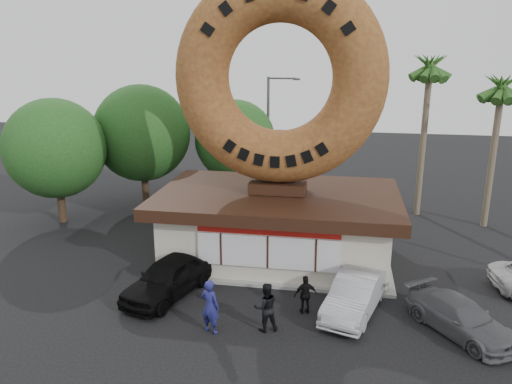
{
  "coord_description": "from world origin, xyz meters",
  "views": [
    {
      "loc": [
        2.86,
        -16.13,
        9.74
      ],
      "look_at": [
        -0.69,
        4.0,
        3.83
      ],
      "focal_mm": 35.0,
      "sensor_mm": 36.0,
      "label": 1
    }
  ],
  "objects_px": {
    "person_right": "(306,295)",
    "person_left": "(210,306)",
    "donut_shop": "(277,223)",
    "street_lamp": "(270,132)",
    "person_center": "(266,307)",
    "car_black": "(168,277)",
    "car_grey": "(460,317)",
    "car_silver": "(355,294)",
    "giant_donut": "(279,78)"
  },
  "relations": [
    {
      "from": "person_center",
      "to": "car_black",
      "type": "xyz_separation_m",
      "value": [
        -4.31,
        1.92,
        -0.13
      ]
    },
    {
      "from": "giant_donut",
      "to": "street_lamp",
      "type": "height_order",
      "value": "giant_donut"
    },
    {
      "from": "donut_shop",
      "to": "giant_donut",
      "type": "bearing_deg",
      "value": 90.0
    },
    {
      "from": "giant_donut",
      "to": "person_right",
      "type": "relative_size",
      "value": 6.13
    },
    {
      "from": "car_black",
      "to": "car_grey",
      "type": "bearing_deg",
      "value": 13.61
    },
    {
      "from": "street_lamp",
      "to": "car_grey",
      "type": "height_order",
      "value": "street_lamp"
    },
    {
      "from": "person_right",
      "to": "car_grey",
      "type": "bearing_deg",
      "value": 154.81
    },
    {
      "from": "person_left",
      "to": "car_black",
      "type": "relative_size",
      "value": 0.44
    },
    {
      "from": "person_center",
      "to": "car_grey",
      "type": "distance_m",
      "value": 6.88
    },
    {
      "from": "giant_donut",
      "to": "street_lamp",
      "type": "relative_size",
      "value": 1.17
    },
    {
      "from": "person_left",
      "to": "donut_shop",
      "type": "bearing_deg",
      "value": -80.82
    },
    {
      "from": "donut_shop",
      "to": "street_lamp",
      "type": "relative_size",
      "value": 1.4
    },
    {
      "from": "person_left",
      "to": "car_silver",
      "type": "distance_m",
      "value": 5.58
    },
    {
      "from": "street_lamp",
      "to": "person_left",
      "type": "xyz_separation_m",
      "value": [
        0.4,
        -16.93,
        -3.48
      ]
    },
    {
      "from": "donut_shop",
      "to": "person_center",
      "type": "relative_size",
      "value": 6.15
    },
    {
      "from": "person_center",
      "to": "giant_donut",
      "type": "bearing_deg",
      "value": -108.6
    },
    {
      "from": "giant_donut",
      "to": "car_grey",
      "type": "xyz_separation_m",
      "value": [
        7.25,
        -5.45,
        -7.87
      ]
    },
    {
      "from": "person_right",
      "to": "car_grey",
      "type": "xyz_separation_m",
      "value": [
        5.5,
        -0.43,
        -0.15
      ]
    },
    {
      "from": "giant_donut",
      "to": "car_black",
      "type": "bearing_deg",
      "value": -130.28
    },
    {
      "from": "person_center",
      "to": "car_silver",
      "type": "relative_size",
      "value": 0.42
    },
    {
      "from": "donut_shop",
      "to": "person_left",
      "type": "bearing_deg",
      "value": -101.86
    },
    {
      "from": "street_lamp",
      "to": "car_grey",
      "type": "distance_m",
      "value": 18.35
    },
    {
      "from": "donut_shop",
      "to": "car_silver",
      "type": "height_order",
      "value": "donut_shop"
    },
    {
      "from": "street_lamp",
      "to": "car_silver",
      "type": "bearing_deg",
      "value": -69.5
    },
    {
      "from": "car_silver",
      "to": "person_right",
      "type": "bearing_deg",
      "value": -150.43
    },
    {
      "from": "donut_shop",
      "to": "giant_donut",
      "type": "relative_size",
      "value": 1.2
    },
    {
      "from": "donut_shop",
      "to": "person_right",
      "type": "bearing_deg",
      "value": -70.68
    },
    {
      "from": "donut_shop",
      "to": "car_silver",
      "type": "xyz_separation_m",
      "value": [
        3.6,
        -4.58,
        -1.05
      ]
    },
    {
      "from": "street_lamp",
      "to": "person_center",
      "type": "relative_size",
      "value": 4.39
    },
    {
      "from": "giant_donut",
      "to": "street_lamp",
      "type": "bearing_deg",
      "value": 100.51
    },
    {
      "from": "person_center",
      "to": "person_right",
      "type": "bearing_deg",
      "value": -154.44
    },
    {
      "from": "giant_donut",
      "to": "person_right",
      "type": "bearing_deg",
      "value": -70.74
    },
    {
      "from": "person_left",
      "to": "car_silver",
      "type": "bearing_deg",
      "value": -134.12
    },
    {
      "from": "person_center",
      "to": "person_right",
      "type": "relative_size",
      "value": 1.19
    },
    {
      "from": "car_grey",
      "to": "person_right",
      "type": "bearing_deg",
      "value": 138.6
    },
    {
      "from": "person_right",
      "to": "car_silver",
      "type": "bearing_deg",
      "value": 172.2
    },
    {
      "from": "person_right",
      "to": "car_black",
      "type": "height_order",
      "value": "car_black"
    },
    {
      "from": "car_black",
      "to": "donut_shop",
      "type": "bearing_deg",
      "value": 67.87
    },
    {
      "from": "giant_donut",
      "to": "car_grey",
      "type": "height_order",
      "value": "giant_donut"
    },
    {
      "from": "donut_shop",
      "to": "street_lamp",
      "type": "height_order",
      "value": "street_lamp"
    },
    {
      "from": "giant_donut",
      "to": "car_silver",
      "type": "relative_size",
      "value": 2.14
    },
    {
      "from": "street_lamp",
      "to": "car_grey",
      "type": "relative_size",
      "value": 1.9
    },
    {
      "from": "car_black",
      "to": "person_right",
      "type": "bearing_deg",
      "value": 13.47
    },
    {
      "from": "car_silver",
      "to": "giant_donut",
      "type": "bearing_deg",
      "value": 144.76
    },
    {
      "from": "person_right",
      "to": "person_left",
      "type": "bearing_deg",
      "value": 10.15
    },
    {
      "from": "car_grey",
      "to": "street_lamp",
      "type": "bearing_deg",
      "value": 83.6
    },
    {
      "from": "person_center",
      "to": "car_black",
      "type": "distance_m",
      "value": 4.72
    },
    {
      "from": "car_black",
      "to": "car_grey",
      "type": "xyz_separation_m",
      "value": [
        11.1,
        -0.9,
        -0.17
      ]
    },
    {
      "from": "giant_donut",
      "to": "person_center",
      "type": "height_order",
      "value": "giant_donut"
    },
    {
      "from": "person_center",
      "to": "car_silver",
      "type": "bearing_deg",
      "value": -171.8
    }
  ]
}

